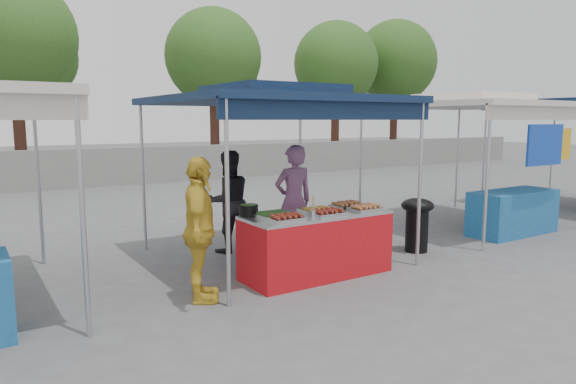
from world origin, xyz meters
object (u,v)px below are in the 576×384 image
vendor_woman (294,201)px  customer_person (200,230)px  helper_man (228,201)px  vendor_table (316,244)px  cooking_pot (248,210)px  wok_burner (417,220)px

vendor_woman → customer_person: bearing=33.6°
helper_man → customer_person: size_ratio=0.96×
helper_man → customer_person: customer_person is taller
vendor_table → helper_man: size_ratio=1.25×
vendor_table → cooking_pot: cooking_pot is taller
vendor_table → customer_person: 1.74m
vendor_table → helper_man: (-0.42, 1.79, 0.38)m
cooking_pot → wok_burner: 2.96m
vendor_table → wok_burner: size_ratio=2.33×
cooking_pot → wok_burner: cooking_pot is taller
vendor_woman → helper_man: size_ratio=1.06×
vendor_table → wok_burner: bearing=4.5°
wok_burner → customer_person: bearing=-164.6°
vendor_table → vendor_woman: bearing=73.9°
vendor_table → customer_person: customer_person is taller
cooking_pot → helper_man: bearing=73.7°
vendor_table → wok_burner: 2.09m
customer_person → vendor_woman: bearing=-35.8°
cooking_pot → vendor_woman: size_ratio=0.15×
customer_person → cooking_pot: bearing=-38.6°
vendor_woman → helper_man: 1.07m
cooking_pot → vendor_table: bearing=-21.3°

